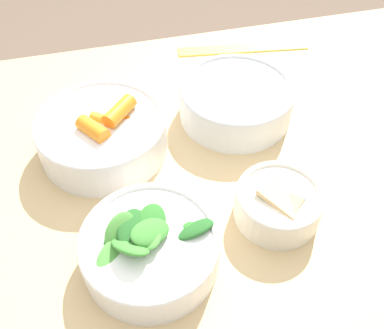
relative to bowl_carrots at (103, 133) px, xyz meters
The scene contains 6 objects.
dining_table 0.27m from the bowl_carrots, 30.57° to the right, with size 1.12×0.78×0.77m.
bowl_carrots is the anchor object (origin of this frame).
bowl_greens 0.21m from the bowl_carrots, 80.98° to the right, with size 0.17×0.17×0.08m.
bowl_beans_hotdog 0.22m from the bowl_carrots, ahead, with size 0.18×0.18×0.06m.
bowl_cookies 0.28m from the bowl_carrots, 40.82° to the right, with size 0.11×0.11×0.05m.
ruler 0.36m from the bowl_carrots, 35.28° to the left, with size 0.26×0.06×0.00m.
Camera 1 is at (-0.16, -0.37, 1.25)m, focal length 40.00 mm.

